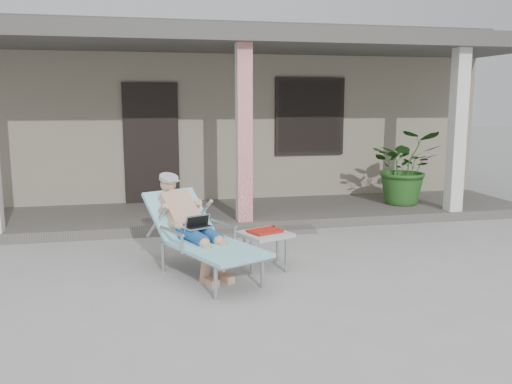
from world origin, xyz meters
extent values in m
plane|color=#9E9E99|center=(0.00, 0.00, 0.00)|extent=(60.00, 60.00, 0.00)
cube|color=gray|center=(0.00, 6.50, 1.50)|extent=(10.00, 5.00, 3.00)
cube|color=#474442|center=(0.00, 6.50, 3.15)|extent=(10.40, 5.40, 0.30)
cube|color=black|center=(-1.30, 3.97, 1.20)|extent=(0.95, 0.06, 2.10)
cube|color=black|center=(1.60, 3.97, 1.65)|extent=(1.20, 0.06, 1.30)
cube|color=black|center=(1.60, 3.96, 1.65)|extent=(1.32, 0.05, 1.42)
cube|color=#605B56|center=(0.00, 3.00, 0.07)|extent=(10.00, 2.00, 0.15)
cube|color=red|center=(0.00, 2.15, 1.45)|extent=(0.22, 0.22, 2.61)
cube|color=silver|center=(3.50, 2.15, 1.45)|extent=(0.22, 0.22, 2.61)
cube|color=#474442|center=(0.00, 3.00, 2.88)|extent=(10.00, 2.30, 0.24)
cube|color=#605B56|center=(0.00, 1.85, 0.04)|extent=(2.00, 0.30, 0.07)
cylinder|color=#B7B7BC|center=(-0.83, -0.65, 0.17)|extent=(0.04, 0.04, 0.35)
cylinder|color=#B7B7BC|center=(-0.31, -0.41, 0.17)|extent=(0.04, 0.04, 0.35)
cylinder|color=#B7B7BC|center=(-1.30, 0.37, 0.17)|extent=(0.04, 0.04, 0.35)
cylinder|color=#B7B7BC|center=(-0.77, 0.61, 0.17)|extent=(0.04, 0.04, 0.35)
cube|color=#B7B7BC|center=(-0.74, -0.15, 0.36)|extent=(1.00, 1.28, 0.03)
cube|color=#96DFE9|center=(-0.74, -0.15, 0.38)|extent=(1.10, 1.35, 0.04)
cube|color=#B7B7BC|center=(-1.09, 0.61, 0.58)|extent=(0.75, 0.73, 0.46)
cube|color=#96DFE9|center=(-1.09, 0.61, 0.61)|extent=(0.86, 0.83, 0.52)
cylinder|color=#A3A3A5|center=(-1.20, 0.85, 1.02)|extent=(0.30, 0.30, 0.12)
cube|color=silver|center=(-0.91, 0.22, 0.54)|extent=(0.37, 0.33, 0.22)
cube|color=#B9B9B4|center=(-0.12, 0.26, 0.41)|extent=(0.66, 0.66, 0.04)
cylinder|color=#B7B7BC|center=(-0.33, 0.05, 0.19)|extent=(0.04, 0.04, 0.39)
cylinder|color=#B7B7BC|center=(0.08, 0.05, 0.19)|extent=(0.04, 0.04, 0.39)
cylinder|color=#B7B7BC|center=(-0.33, 0.46, 0.19)|extent=(0.04, 0.04, 0.39)
cylinder|color=#B7B7BC|center=(0.08, 0.46, 0.19)|extent=(0.04, 0.04, 0.39)
cube|color=red|center=(-0.12, 0.26, 0.44)|extent=(0.43, 0.38, 0.03)
cube|color=black|center=(-0.12, 0.39, 0.44)|extent=(0.34, 0.15, 0.04)
imported|color=#26591E|center=(3.01, 2.88, 0.80)|extent=(1.47, 1.39, 1.30)
camera|label=1|loc=(-1.53, -5.70, 1.94)|focal=38.00mm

